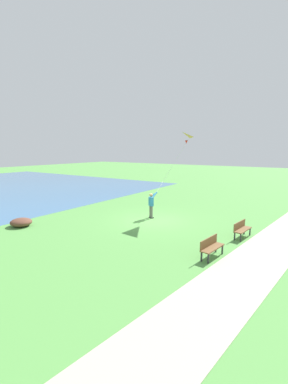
{
  "coord_description": "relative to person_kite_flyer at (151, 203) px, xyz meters",
  "views": [
    {
      "loc": [
        -9.05,
        14.59,
        4.75
      ],
      "look_at": [
        0.23,
        0.79,
        2.02
      ],
      "focal_mm": 24.54,
      "sensor_mm": 36.0,
      "label": 1
    }
  ],
  "objects": [
    {
      "name": "park_bench_far_walkway",
      "position": [
        -5.79,
        4.21,
        -0.54
      ],
      "size": [
        0.63,
        1.54,
        0.88
      ],
      "color": "brown",
      "rests_on": "ground"
    },
    {
      "name": "park_bench_near_walkway",
      "position": [
        -6.25,
        0.74,
        -0.54
      ],
      "size": [
        0.63,
        1.54,
        0.88
      ],
      "color": "brown",
      "rests_on": "ground"
    },
    {
      "name": "flying_kite",
      "position": [
        -1.22,
        -2.06,
        4.44
      ],
      "size": [
        1.7,
        2.59,
        4.04
      ],
      "color": "orange"
    },
    {
      "name": "ground_plane",
      "position": [
        -0.44,
        0.45,
        -1.05
      ],
      "size": [
        120.0,
        120.0,
        0.0
      ],
      "primitive_type": "plane",
      "color": "#569947"
    },
    {
      "name": "person_kite_flyer",
      "position": [
        0.0,
        0.0,
        0.0
      ],
      "size": [
        0.55,
        0.62,
        1.83
      ],
      "color": "#232328",
      "rests_on": "ground"
    },
    {
      "name": "lakeside_shrub",
      "position": [
        5.67,
        6.21,
        -0.8
      ],
      "size": [
        1.33,
        1.27,
        0.5
      ],
      "primitive_type": "ellipsoid",
      "color": "brown",
      "rests_on": "ground"
    },
    {
      "name": "walkway_path",
      "position": [
        -7.71,
        2.45,
        -1.04
      ],
      "size": [
        6.55,
        32.04,
        0.02
      ],
      "primitive_type": "cube",
      "rotation": [
        0.0,
        0.0,
        -0.13
      ],
      "color": "#B7AD99",
      "rests_on": "ground"
    }
  ]
}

